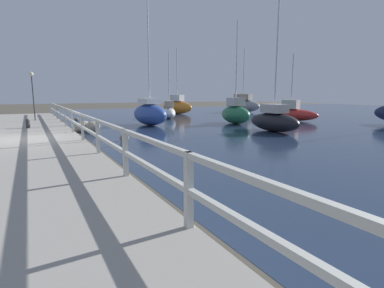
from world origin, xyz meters
name	(u,v)px	position (x,y,z in m)	size (l,w,h in m)	color
ground_plane	(24,146)	(0.00, 0.00, 0.00)	(120.00, 120.00, 0.00)	#4C473D
dock_walkway	(24,143)	(0.00, 0.00, 0.14)	(4.32, 36.00, 0.29)	#9E998E
railing	(77,119)	(2.06, 0.00, 0.99)	(0.10, 32.50, 1.04)	beige
boulder_water_edge	(76,119)	(3.49, 11.11, 0.14)	(0.36, 0.33, 0.27)	#666056
boulder_downstream	(84,126)	(2.97, 4.17, 0.29)	(0.77, 0.69, 0.57)	gray
boulder_upstream	(81,126)	(2.88, 4.68, 0.22)	(0.58, 0.52, 0.44)	#666056
boulder_near_dock	(124,138)	(3.90, -0.75, 0.16)	(0.42, 0.37, 0.31)	#666056
boulder_far_strip	(93,127)	(3.33, 3.46, 0.30)	(0.79, 0.71, 0.59)	gray
boulder_mid_strip	(81,128)	(2.75, 3.63, 0.25)	(0.66, 0.59, 0.49)	gray
mooring_bollard	(28,123)	(0.18, 4.43, 0.53)	(0.20, 0.20, 0.50)	#333338
dock_lamp	(32,84)	(0.61, 9.50, 2.75)	(0.28, 0.28, 3.26)	#2D2D33
sailboat_red	(290,113)	(18.32, 3.32, 0.59)	(2.74, 4.46, 5.12)	red
sailboat_black	(274,120)	(12.24, -1.23, 0.64)	(1.42, 3.69, 7.41)	black
sailboat_blue	(150,113)	(7.38, 5.30, 0.80)	(2.10, 3.65, 7.99)	#2D4C9E
sailboat_white	(169,111)	(11.16, 10.53, 0.60)	(2.70, 5.36, 5.71)	white
sailboat_green	(235,113)	(13.07, 3.44, 0.75)	(1.58, 3.34, 6.97)	#236B42
sailboat_gray	(243,105)	(22.17, 14.22, 0.87)	(3.00, 4.49, 7.16)	gray
sailboat_orange	(177,106)	(14.23, 15.30, 0.80)	(2.59, 4.10, 6.75)	orange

